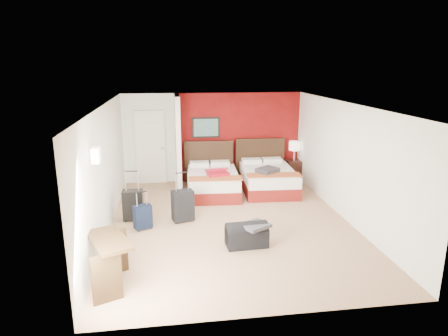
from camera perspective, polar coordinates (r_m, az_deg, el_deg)
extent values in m
plane|color=tan|center=(8.51, 0.94, -7.90)|extent=(6.50, 6.50, 0.00)
cube|color=white|center=(11.26, -1.62, 4.42)|extent=(5.00, 0.04, 2.50)
cube|color=white|center=(8.11, -16.74, -0.36)|extent=(0.04, 6.50, 2.50)
cube|color=black|center=(11.13, -2.62, 5.85)|extent=(0.78, 0.03, 0.58)
cube|color=white|center=(6.50, -18.00, 1.75)|extent=(0.12, 0.20, 0.24)
cube|color=maroon|center=(11.34, 2.17, 4.50)|extent=(3.50, 0.04, 2.50)
cube|color=silver|center=(10.56, -6.63, 3.63)|extent=(0.12, 1.20, 2.50)
cube|color=silver|center=(11.19, -10.53, 2.94)|extent=(0.82, 0.06, 2.05)
cube|color=silver|center=(10.27, -1.62, -2.20)|extent=(1.41, 1.93, 0.56)
cube|color=silver|center=(10.58, 6.37, -1.72)|extent=(1.44, 1.98, 0.57)
cube|color=#AD0E22|center=(10.09, -1.01, -0.59)|extent=(0.66, 0.81, 0.09)
cube|color=#3B3A3F|center=(10.18, 6.30, -0.35)|extent=(0.66, 0.63, 0.12)
cube|color=black|center=(11.63, 9.97, -0.32)|extent=(0.44, 0.44, 0.58)
cylinder|color=white|center=(11.50, 10.10, 2.41)|extent=(0.39, 0.39, 0.56)
cube|color=black|center=(8.75, -12.95, -5.38)|extent=(0.44, 0.28, 0.65)
cube|color=black|center=(8.52, -5.96, -5.57)|extent=(0.50, 0.39, 0.66)
cube|color=black|center=(8.29, -11.63, -7.07)|extent=(0.40, 0.34, 0.48)
cube|color=black|center=(7.45, 3.28, -9.77)|extent=(0.78, 0.45, 0.39)
cube|color=#3D3E42|center=(7.34, 4.54, -8.25)|extent=(0.61, 0.59, 0.06)
cube|color=black|center=(6.34, -16.03, -12.97)|extent=(0.82, 1.06, 0.79)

